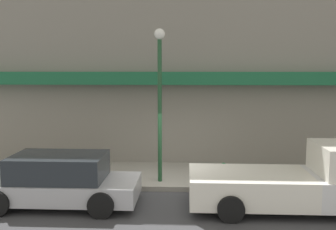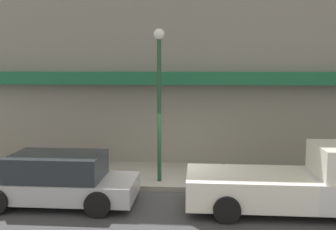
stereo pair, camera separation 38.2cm
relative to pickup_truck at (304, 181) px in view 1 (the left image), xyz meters
The scene contains 7 objects.
ground_plane 4.13m from the pickup_truck, 160.92° to the left, with size 80.00×80.00×0.00m, color #38383A.
sidewalk 4.87m from the pickup_truck, 142.58° to the left, with size 36.00×3.20×0.17m.
building 8.69m from the pickup_truck, 122.37° to the left, with size 19.80×3.80×11.68m.
pickup_truck is the anchor object (origin of this frame).
parked_car 7.03m from the pickup_truck, behind, with size 4.61×2.05×1.51m.
fire_hydrant 2.98m from the pickup_truck, 133.58° to the left, with size 0.16×0.16×0.62m.
street_lamp 5.32m from the pickup_truck, 155.15° to the left, with size 0.36×0.36×5.12m.
Camera 1 is at (0.49, -11.76, 4.00)m, focal length 40.00 mm.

